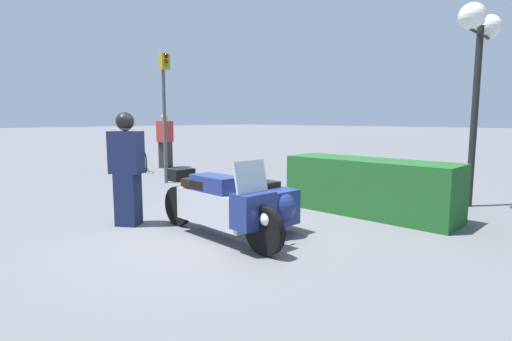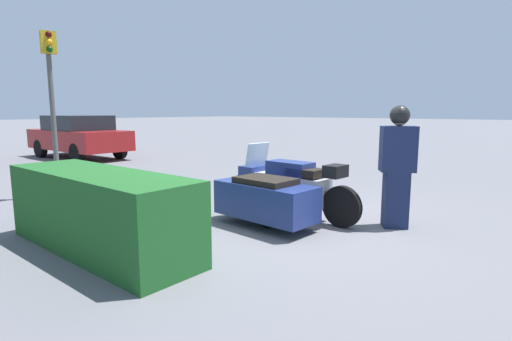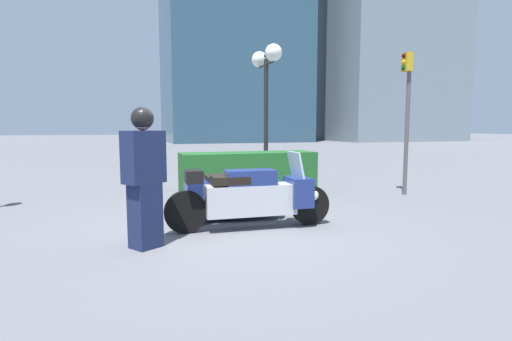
{
  "view_description": "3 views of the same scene",
  "coord_description": "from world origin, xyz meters",
  "px_view_note": "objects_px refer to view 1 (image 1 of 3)",
  "views": [
    {
      "loc": [
        4.36,
        -3.88,
        1.65
      ],
      "look_at": [
        0.43,
        0.27,
        0.91
      ],
      "focal_mm": 28.0,
      "sensor_mm": 36.0,
      "label": 1
    },
    {
      "loc": [
        -3.38,
        4.82,
        1.68
      ],
      "look_at": [
        0.55,
        0.14,
        0.76
      ],
      "focal_mm": 28.0,
      "sensor_mm": 36.0,
      "label": 2
    },
    {
      "loc": [
        -1.53,
        -5.91,
        1.51
      ],
      "look_at": [
        0.55,
        0.32,
        0.8
      ],
      "focal_mm": 28.0,
      "sensor_mm": 36.0,
      "label": 3
    }
  ],
  "objects_px": {
    "officer_rider": "(127,166)",
    "traffic_light_far": "(165,99)",
    "bicycle_parked": "(142,161)",
    "pedestrian_bystander": "(165,141)",
    "twin_lamp_post": "(480,43)",
    "hedge_bush_curbside": "(369,187)",
    "police_motorcycle": "(240,203)"
  },
  "relations": [
    {
      "from": "hedge_bush_curbside",
      "to": "traffic_light_far",
      "type": "bearing_deg",
      "value": -175.12
    },
    {
      "from": "police_motorcycle",
      "to": "officer_rider",
      "type": "height_order",
      "value": "officer_rider"
    },
    {
      "from": "officer_rider",
      "to": "traffic_light_far",
      "type": "xyz_separation_m",
      "value": [
        -3.09,
        2.79,
        1.24
      ]
    },
    {
      "from": "traffic_light_far",
      "to": "bicycle_parked",
      "type": "relative_size",
      "value": 2.15
    },
    {
      "from": "pedestrian_bystander",
      "to": "hedge_bush_curbside",
      "type": "bearing_deg",
      "value": -25.68
    },
    {
      "from": "traffic_light_far",
      "to": "bicycle_parked",
      "type": "distance_m",
      "value": 3.36
    },
    {
      "from": "officer_rider",
      "to": "hedge_bush_curbside",
      "type": "relative_size",
      "value": 0.59
    },
    {
      "from": "police_motorcycle",
      "to": "twin_lamp_post",
      "type": "bearing_deg",
      "value": 69.04
    },
    {
      "from": "officer_rider",
      "to": "bicycle_parked",
      "type": "distance_m",
      "value": 6.85
    },
    {
      "from": "pedestrian_bystander",
      "to": "twin_lamp_post",
      "type": "bearing_deg",
      "value": -13.14
    },
    {
      "from": "officer_rider",
      "to": "pedestrian_bystander",
      "type": "relative_size",
      "value": 0.96
    },
    {
      "from": "hedge_bush_curbside",
      "to": "traffic_light_far",
      "type": "height_order",
      "value": "traffic_light_far"
    },
    {
      "from": "twin_lamp_post",
      "to": "pedestrian_bystander",
      "type": "xyz_separation_m",
      "value": [
        -9.35,
        -0.51,
        -2.1
      ]
    },
    {
      "from": "twin_lamp_post",
      "to": "bicycle_parked",
      "type": "bearing_deg",
      "value": -170.93
    },
    {
      "from": "hedge_bush_curbside",
      "to": "bicycle_parked",
      "type": "distance_m",
      "value": 8.14
    },
    {
      "from": "police_motorcycle",
      "to": "officer_rider",
      "type": "distance_m",
      "value": 1.88
    },
    {
      "from": "hedge_bush_curbside",
      "to": "pedestrian_bystander",
      "type": "relative_size",
      "value": 1.62
    },
    {
      "from": "bicycle_parked",
      "to": "hedge_bush_curbside",
      "type": "bearing_deg",
      "value": 18.85
    },
    {
      "from": "police_motorcycle",
      "to": "pedestrian_bystander",
      "type": "height_order",
      "value": "pedestrian_bystander"
    },
    {
      "from": "traffic_light_far",
      "to": "pedestrian_bystander",
      "type": "distance_m",
      "value": 3.57
    },
    {
      "from": "police_motorcycle",
      "to": "officer_rider",
      "type": "bearing_deg",
      "value": -147.82
    },
    {
      "from": "hedge_bush_curbside",
      "to": "bicycle_parked",
      "type": "relative_size",
      "value": 1.94
    },
    {
      "from": "police_motorcycle",
      "to": "traffic_light_far",
      "type": "distance_m",
      "value": 5.33
    },
    {
      "from": "hedge_bush_curbside",
      "to": "traffic_light_far",
      "type": "relative_size",
      "value": 0.9
    },
    {
      "from": "police_motorcycle",
      "to": "hedge_bush_curbside",
      "type": "relative_size",
      "value": 0.85
    },
    {
      "from": "officer_rider",
      "to": "traffic_light_far",
      "type": "height_order",
      "value": "traffic_light_far"
    },
    {
      "from": "police_motorcycle",
      "to": "twin_lamp_post",
      "type": "height_order",
      "value": "twin_lamp_post"
    },
    {
      "from": "hedge_bush_curbside",
      "to": "bicycle_parked",
      "type": "height_order",
      "value": "hedge_bush_curbside"
    },
    {
      "from": "traffic_light_far",
      "to": "pedestrian_bystander",
      "type": "relative_size",
      "value": 1.8
    },
    {
      "from": "hedge_bush_curbside",
      "to": "twin_lamp_post",
      "type": "distance_m",
      "value": 3.34
    },
    {
      "from": "traffic_light_far",
      "to": "pedestrian_bystander",
      "type": "height_order",
      "value": "traffic_light_far"
    },
    {
      "from": "twin_lamp_post",
      "to": "pedestrian_bystander",
      "type": "bearing_deg",
      "value": -176.9
    }
  ]
}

